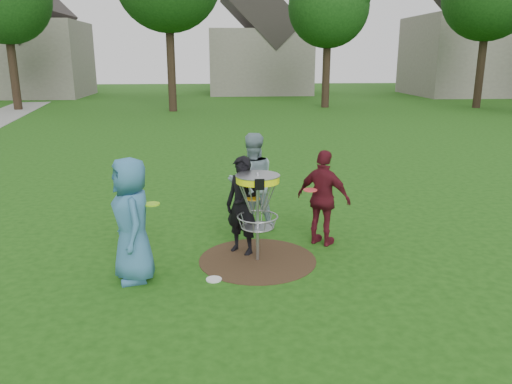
{
  "coord_description": "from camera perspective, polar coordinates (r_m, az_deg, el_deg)",
  "views": [
    {
      "loc": [
        -0.59,
        -7.08,
        3.03
      ],
      "look_at": [
        0.0,
        0.3,
        1.0
      ],
      "focal_mm": 35.0,
      "sensor_mm": 36.0,
      "label": 1
    }
  ],
  "objects": [
    {
      "name": "ground",
      "position": [
        7.72,
        0.18,
        -7.77
      ],
      "size": [
        100.0,
        100.0,
        0.0
      ],
      "primitive_type": "plane",
      "color": "#19470F",
      "rests_on": "ground"
    },
    {
      "name": "dirt_patch",
      "position": [
        7.72,
        0.18,
        -7.74
      ],
      "size": [
        1.8,
        1.8,
        0.01
      ],
      "primitive_type": "cylinder",
      "color": "#47331E",
      "rests_on": "ground"
    },
    {
      "name": "player_blue",
      "position": [
        6.99,
        -14.0,
        -3.13
      ],
      "size": [
        0.79,
        0.98,
        1.74
      ],
      "primitive_type": "imported",
      "rotation": [
        0.0,
        0.0,
        -1.25
      ],
      "color": "teal",
      "rests_on": "ground"
    },
    {
      "name": "player_black",
      "position": [
        7.75,
        -1.59,
        -1.56
      ],
      "size": [
        0.68,
        0.64,
        1.55
      ],
      "primitive_type": "imported",
      "rotation": [
        0.0,
        0.0,
        -0.65
      ],
      "color": "black",
      "rests_on": "ground"
    },
    {
      "name": "player_grey",
      "position": [
        8.81,
        -0.49,
        1.16
      ],
      "size": [
        0.94,
        0.78,
        1.75
      ],
      "primitive_type": "imported",
      "rotation": [
        0.0,
        0.0,
        3.29
      ],
      "color": "#7F99A3",
      "rests_on": "ground"
    },
    {
      "name": "player_maroon",
      "position": [
        8.17,
        7.73,
        -0.71
      ],
      "size": [
        0.97,
        0.87,
        1.58
      ],
      "primitive_type": "imported",
      "rotation": [
        0.0,
        0.0,
        2.48
      ],
      "color": "maroon",
      "rests_on": "ground"
    },
    {
      "name": "disc_on_grass",
      "position": [
        7.09,
        -4.83,
        -9.92
      ],
      "size": [
        0.22,
        0.22,
        0.02
      ],
      "primitive_type": "cylinder",
      "color": "white",
      "rests_on": "ground"
    },
    {
      "name": "disc_golf_basket",
      "position": [
        7.38,
        0.19,
        -0.47
      ],
      "size": [
        0.66,
        0.67,
        1.38
      ],
      "color": "#9EA0A5",
      "rests_on": "ground"
    },
    {
      "name": "held_discs",
      "position": [
        7.68,
        -1.24,
        0.11
      ],
      "size": [
        2.59,
        1.83,
        0.14
      ],
      "color": "#A0F01A",
      "rests_on": "ground"
    },
    {
      "name": "house_row",
      "position": [
        40.52,
        3.2,
        16.88
      ],
      "size": [
        44.5,
        10.65,
        11.62
      ],
      "color": "gray",
      "rests_on": "ground"
    }
  ]
}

